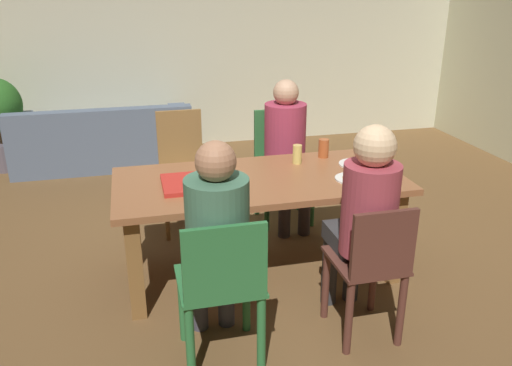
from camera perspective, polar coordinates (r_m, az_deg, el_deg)
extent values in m
plane|color=brown|center=(3.83, 0.36, -9.62)|extent=(20.00, 20.00, 0.00)
cube|color=beige|center=(6.60, -6.98, 15.95)|extent=(6.98, 0.12, 2.75)
cube|color=#935935|center=(3.52, 0.39, 0.23)|extent=(1.95, 0.91, 0.04)
cube|color=brown|center=(3.27, -13.15, -9.13)|extent=(0.09, 0.09, 0.68)
cube|color=brown|center=(3.67, 15.02, -5.77)|extent=(0.09, 0.09, 0.68)
cube|color=brown|center=(3.89, -13.41, -4.07)|extent=(0.09, 0.09, 0.68)
cube|color=brown|center=(4.23, 10.66, -1.71)|extent=(0.09, 0.09, 0.68)
cylinder|color=#2D723B|center=(3.08, -8.07, -13.17)|extent=(0.05, 0.05, 0.47)
cylinder|color=#2D723B|center=(3.13, -1.07, -12.37)|extent=(0.05, 0.05, 0.47)
cylinder|color=#2D723B|center=(2.79, -7.24, -17.23)|extent=(0.05, 0.05, 0.47)
cylinder|color=#2D723B|center=(2.84, 0.59, -16.23)|extent=(0.05, 0.05, 0.47)
cube|color=#2D723B|center=(2.82, -4.07, -10.68)|extent=(0.44, 0.42, 0.02)
cube|color=#2D723B|center=(2.54, -3.42, -8.89)|extent=(0.42, 0.03, 0.41)
cylinder|color=#43404C|center=(3.16, -6.31, -11.93)|extent=(0.10, 0.10, 0.49)
cylinder|color=#43404C|center=(3.18, -3.34, -11.59)|extent=(0.10, 0.10, 0.49)
cube|color=#43404C|center=(2.91, -4.59, -8.25)|extent=(0.30, 0.28, 0.11)
cylinder|color=#416F55|center=(2.66, -4.25, -4.82)|extent=(0.33, 0.33, 0.52)
sphere|color=#AF7957|center=(2.53, -4.47, 2.39)|extent=(0.21, 0.21, 0.21)
cylinder|color=#572E25|center=(3.27, 7.67, -10.97)|extent=(0.05, 0.05, 0.47)
cylinder|color=#572E25|center=(3.38, 12.78, -10.11)|extent=(0.05, 0.05, 0.47)
cylinder|color=#572E25|center=(3.00, 10.17, -14.42)|extent=(0.05, 0.05, 0.47)
cylinder|color=#572E25|center=(3.12, 15.68, -13.30)|extent=(0.05, 0.05, 0.47)
cube|color=#572E25|center=(3.06, 11.90, -8.34)|extent=(0.38, 0.42, 0.02)
cube|color=#572E25|center=(2.82, 13.88, -6.62)|extent=(0.36, 0.03, 0.38)
cylinder|color=#343335|center=(3.40, 8.11, -9.38)|extent=(0.10, 0.10, 0.49)
cylinder|color=#343335|center=(3.46, 10.51, -9.01)|extent=(0.10, 0.10, 0.49)
cube|color=#343335|center=(3.17, 10.69, -5.96)|extent=(0.28, 0.34, 0.11)
cylinder|color=#A23B47|center=(2.92, 12.37, -2.84)|extent=(0.31, 0.31, 0.52)
sphere|color=beige|center=(2.79, 12.95, 3.98)|extent=(0.23, 0.23, 0.23)
cylinder|color=#2F6B36|center=(4.42, 6.20, -1.95)|extent=(0.04, 0.04, 0.47)
cylinder|color=#2F6B36|center=(4.31, 1.20, -2.45)|extent=(0.04, 0.04, 0.47)
cylinder|color=#2F6B36|center=(4.72, 4.78, -0.34)|extent=(0.04, 0.04, 0.47)
cylinder|color=#2F6B36|center=(4.62, 0.09, -0.77)|extent=(0.04, 0.04, 0.47)
cube|color=#2F6B36|center=(4.43, 3.14, 1.55)|extent=(0.46, 0.41, 0.02)
cube|color=#2F6B36|center=(4.52, 2.51, 5.24)|extent=(0.43, 0.03, 0.47)
cylinder|color=#3E3538|center=(4.27, 5.37, -2.65)|extent=(0.10, 0.10, 0.49)
cylinder|color=#3E3538|center=(4.22, 3.16, -2.89)|extent=(0.10, 0.10, 0.49)
cube|color=#3E3538|center=(4.26, 3.78, 1.60)|extent=(0.31, 0.32, 0.11)
cylinder|color=#A3334C|center=(4.33, 3.22, 5.44)|extent=(0.35, 0.35, 0.50)
sphere|color=tan|center=(4.25, 3.31, 9.92)|extent=(0.21, 0.21, 0.21)
cylinder|color=olive|center=(4.24, -5.17, -2.94)|extent=(0.04, 0.04, 0.47)
cylinder|color=olive|center=(4.21, -9.76, -3.36)|extent=(0.04, 0.04, 0.47)
cylinder|color=olive|center=(4.61, -5.95, -0.94)|extent=(0.04, 0.04, 0.47)
cylinder|color=olive|center=(4.58, -10.18, -1.31)|extent=(0.04, 0.04, 0.47)
cube|color=olive|center=(4.32, -7.93, 0.86)|extent=(0.40, 0.46, 0.02)
cube|color=olive|center=(4.44, -8.40, 4.86)|extent=(0.38, 0.03, 0.49)
cube|color=red|center=(3.41, -7.15, -0.01)|extent=(0.38, 0.38, 0.03)
cylinder|color=white|center=(3.83, 10.95, 2.05)|extent=(0.25, 0.25, 0.01)
cone|color=tan|center=(3.83, 10.96, 2.25)|extent=(0.14, 0.14, 0.02)
cylinder|color=white|center=(3.54, 10.60, 0.46)|extent=(0.24, 0.24, 0.01)
cone|color=gold|center=(3.54, 10.61, 0.68)|extent=(0.14, 0.14, 0.02)
cylinder|color=#DDC564|center=(3.79, 4.56, 3.18)|extent=(0.07, 0.07, 0.14)
cylinder|color=#B05227|center=(3.95, 7.45, 3.82)|extent=(0.08, 0.08, 0.14)
cube|color=slate|center=(6.19, -16.31, 3.84)|extent=(1.94, 0.80, 0.41)
cube|color=slate|center=(5.79, -16.75, 6.27)|extent=(1.94, 0.16, 0.30)
cube|color=slate|center=(6.22, -24.61, 5.66)|extent=(0.20, 0.76, 0.18)
cube|color=slate|center=(6.13, -8.42, 7.16)|extent=(0.20, 0.76, 0.18)
cylinder|color=#5D545D|center=(6.41, -25.84, 2.64)|extent=(0.28, 0.28, 0.31)
cylinder|color=brown|center=(6.34, -26.22, 4.85)|extent=(0.05, 0.05, 0.21)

